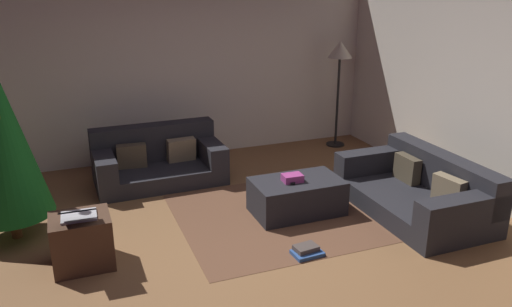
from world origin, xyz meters
The scene contains 13 objects.
ground_plane centered at (0.00, 0.00, 0.00)m, with size 6.40×6.40×0.00m, color brown.
rear_partition centered at (0.00, 3.14, 1.30)m, with size 6.40×0.12×2.60m, color silver.
couch_left centered at (-0.28, 2.25, 0.26)m, with size 1.60×0.89×0.69m.
couch_right centered at (2.25, 0.27, 0.24)m, with size 1.00×1.75×0.63m.
ottoman centered at (0.96, 0.72, 0.19)m, with size 0.98×0.59×0.39m, color #26262B.
gift_box centered at (0.89, 0.71, 0.43)m, with size 0.21×0.16×0.08m, color #B23F8C.
tv_remote centered at (0.88, 0.68, 0.40)m, with size 0.05×0.16×0.02m, color black.
christmas_tree centered at (-1.92, 1.22, 1.06)m, with size 0.80×0.80×1.95m.
side_table centered at (-1.31, 0.43, 0.24)m, with size 0.52×0.44×0.48m, color #4C3323.
laptop centered at (-1.32, 0.36, 0.54)m, with size 0.32×0.42×0.19m.
book_stack centered at (0.65, -0.15, 0.04)m, with size 0.29×0.22×0.09m.
corner_lamp centered at (2.57, 2.69, 1.36)m, with size 0.36×0.36×1.60m.
area_rug centered at (0.96, 0.72, 0.00)m, with size 2.60×2.00×0.01m, color brown.
Camera 1 is at (-1.33, -3.92, 2.48)m, focal length 35.73 mm.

